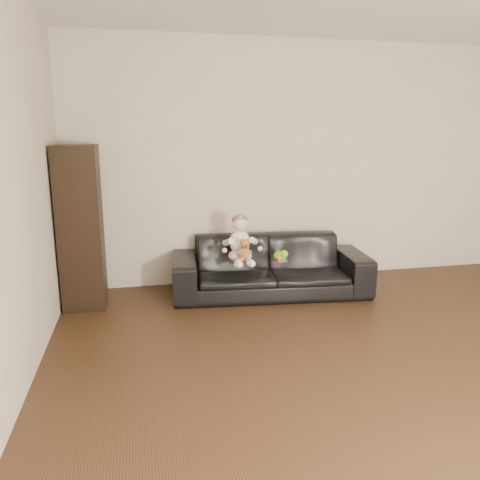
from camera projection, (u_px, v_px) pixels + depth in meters
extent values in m
plane|color=#392414|center=(443.00, 408.00, 2.83)|extent=(5.50, 5.50, 0.00)
plane|color=beige|center=(298.00, 163.00, 5.16)|extent=(5.00, 0.00, 5.00)
imported|color=black|center=(270.00, 266.00, 4.82)|extent=(2.05, 0.97, 0.58)
cube|color=black|center=(81.00, 227.00, 4.42)|extent=(0.38, 0.53, 1.52)
cube|color=silver|center=(80.00, 191.00, 4.34)|extent=(0.18, 0.25, 0.28)
ellipsoid|color=silver|center=(240.00, 255.00, 4.62)|extent=(0.26, 0.23, 0.13)
ellipsoid|color=white|center=(240.00, 242.00, 4.61)|extent=(0.22, 0.19, 0.24)
sphere|color=beige|center=(240.00, 223.00, 4.55)|extent=(0.18, 0.18, 0.16)
ellipsoid|color=#8C603F|center=(240.00, 220.00, 4.55)|extent=(0.18, 0.18, 0.11)
cylinder|color=silver|center=(238.00, 262.00, 4.47)|extent=(0.09, 0.20, 0.08)
cylinder|color=silver|center=(248.00, 261.00, 4.49)|extent=(0.09, 0.20, 0.08)
sphere|color=white|center=(240.00, 265.00, 4.37)|extent=(0.07, 0.07, 0.07)
sphere|color=white|center=(252.00, 264.00, 4.40)|extent=(0.07, 0.07, 0.07)
cylinder|color=white|center=(228.00, 242.00, 4.52)|extent=(0.08, 0.17, 0.11)
cylinder|color=white|center=(253.00, 241.00, 4.58)|extent=(0.08, 0.17, 0.11)
ellipsoid|color=#9F682D|center=(244.00, 253.00, 4.47)|extent=(0.14, 0.13, 0.13)
sphere|color=#9F682D|center=(245.00, 244.00, 4.43)|extent=(0.11, 0.11, 0.09)
sphere|color=#9F682D|center=(241.00, 241.00, 4.43)|extent=(0.04, 0.04, 0.03)
sphere|color=#9F682D|center=(248.00, 240.00, 4.44)|extent=(0.04, 0.04, 0.03)
sphere|color=#593819|center=(246.00, 246.00, 4.40)|extent=(0.04, 0.04, 0.03)
ellipsoid|color=#70CC18|center=(280.00, 256.00, 4.63)|extent=(0.14, 0.17, 0.11)
sphere|color=red|center=(280.00, 261.00, 4.55)|extent=(0.07, 0.07, 0.06)
cylinder|color=blue|center=(284.00, 261.00, 4.64)|extent=(0.10, 0.10, 0.01)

